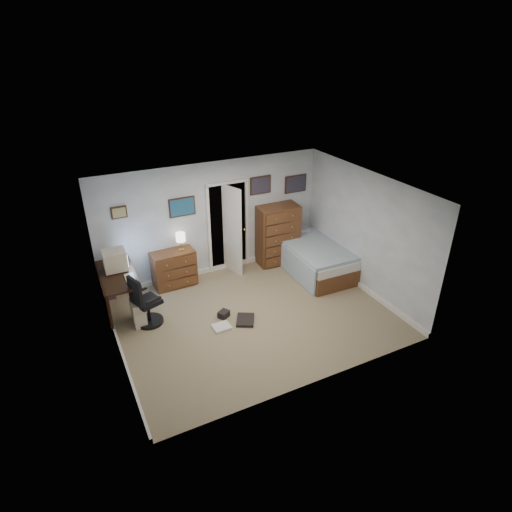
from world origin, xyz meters
The scene contains 15 objects.
floor centered at (0.00, 0.00, -0.01)m, with size 5.00×4.00×0.02m, color gray.
computer_desk centered at (-2.30, 1.31, 0.63)m, with size 0.69×1.44×0.82m.
crt_monitor centered at (-2.18, 1.46, 1.02)m, with size 0.44×0.40×0.39m.
keyboard centered at (-2.02, 0.96, 0.83)m, with size 0.16×0.44×0.03m, color beige.
pc_tower centered at (-2.00, 0.76, 0.25)m, with size 0.24×0.46×0.49m.
office_chair centered at (-1.88, 0.65, 0.40)m, with size 0.63×0.63×1.03m.
media_stack centered at (-2.32, 1.85, 0.39)m, with size 0.16×0.16×0.78m, color maroon.
low_dresser centered at (-1.00, 1.77, 0.39)m, with size 0.89×0.44×0.79m, color brown.
table_lamp centered at (-0.80, 1.78, 1.07)m, with size 0.21×0.21×0.38m.
doorway centered at (0.35, 2.27, 1.00)m, with size 0.96×1.12×2.05m.
tall_dresser centered at (1.47, 1.75, 0.69)m, with size 0.94×0.56×1.39m, color brown.
headboard_bookcase centered at (1.52, 1.86, 0.43)m, with size 0.92×0.29×0.82m.
bed centered at (1.98, 1.05, 0.33)m, with size 1.20×2.18×0.70m.
wall_posters centered at (0.57, 1.98, 1.75)m, with size 4.38×0.04×0.60m.
floor_clutter centered at (-0.43, -0.01, 0.04)m, with size 0.88×0.68×0.13m.
Camera 1 is at (-2.97, -6.04, 4.78)m, focal length 30.00 mm.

